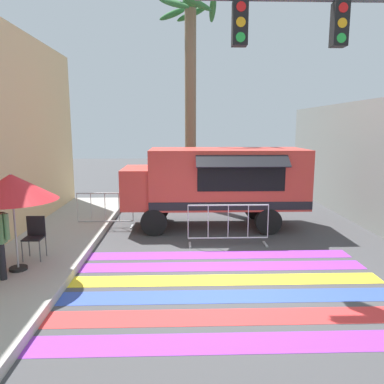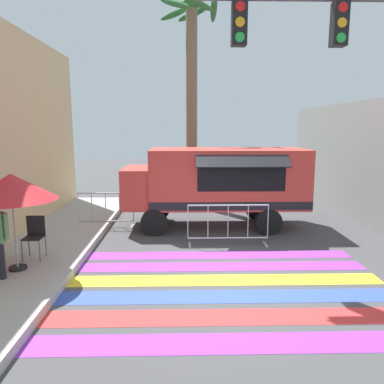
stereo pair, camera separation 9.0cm
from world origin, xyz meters
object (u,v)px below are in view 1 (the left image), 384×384
barricade_side (105,211)px  palm_tree (190,78)px  traffic_signal_pole (340,64)px  patio_umbrella (12,188)px  barricade_front (228,225)px  food_truck (213,180)px  folding_chair (35,233)px

barricade_side → palm_tree: size_ratio=0.22×
traffic_signal_pole → patio_umbrella: 7.36m
palm_tree → barricade_front: bearing=-80.7°
patio_umbrella → barricade_side: bearing=75.4°
food_truck → barricade_side: (-3.37, -0.00, -0.95)m
patio_umbrella → palm_tree: bearing=62.6°
food_truck → barricade_front: 2.14m
traffic_signal_pole → barricade_side: bearing=152.2°
traffic_signal_pole → barricade_side: size_ratio=3.52×
food_truck → patio_umbrella: size_ratio=2.77×
traffic_signal_pole → patio_umbrella: traffic_signal_pole is taller
traffic_signal_pole → folding_chair: bearing=-178.7°
traffic_signal_pole → patio_umbrella: (-6.85, -0.88, -2.54)m
traffic_signal_pole → folding_chair: size_ratio=6.46×
food_truck → traffic_signal_pole: bearing=-51.4°
palm_tree → folding_chair: bearing=-119.3°
folding_chair → food_truck: bearing=58.7°
food_truck → patio_umbrella: (-4.40, -3.96, 0.42)m
food_truck → traffic_signal_pole: 4.93m
patio_umbrella → barricade_side: 4.31m
barricade_front → barricade_side: 4.07m
barricade_side → palm_tree: (2.74, 3.31, 4.40)m
folding_chair → patio_umbrella: bearing=-76.1°
folding_chair → barricade_front: bearing=38.1°
food_truck → barricade_front: size_ratio=2.59×
patio_umbrella → folding_chair: size_ratio=2.12×
folding_chair → barricade_side: 3.37m
barricade_front → patio_umbrella: bearing=-156.1°
food_truck → folding_chair: size_ratio=5.86×
patio_umbrella → folding_chair: bearing=82.1°
folding_chair → palm_tree: 8.59m
food_truck → folding_chair: 5.43m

